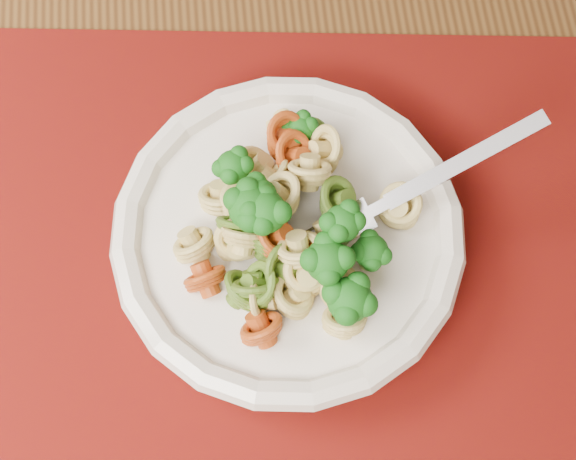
# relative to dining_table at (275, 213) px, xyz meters

# --- Properties ---
(dining_table) EXTENTS (1.63, 1.28, 0.70)m
(dining_table) POSITION_rel_dining_table_xyz_m (0.00, 0.00, 0.00)
(dining_table) COLOR brown
(dining_table) RESTS_ON ground
(placemat) EXTENTS (0.53, 0.44, 0.00)m
(placemat) POSITION_rel_dining_table_xyz_m (0.01, -0.07, 0.09)
(placemat) COLOR #631304
(placemat) RESTS_ON dining_table
(pasta_bowl) EXTENTS (0.23, 0.23, 0.04)m
(pasta_bowl) POSITION_rel_dining_table_xyz_m (0.02, -0.06, 0.12)
(pasta_bowl) COLOR white
(pasta_bowl) RESTS_ON placemat
(pasta_broccoli_heap) EXTENTS (0.20, 0.20, 0.06)m
(pasta_broccoli_heap) POSITION_rel_dining_table_xyz_m (0.02, -0.06, 0.14)
(pasta_broccoli_heap) COLOR #CDBD65
(pasta_broccoli_heap) RESTS_ON pasta_bowl
(fork) EXTENTS (0.17, 0.12, 0.08)m
(fork) POSITION_rel_dining_table_xyz_m (0.06, -0.05, 0.14)
(fork) COLOR silver
(fork) RESTS_ON pasta_bowl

